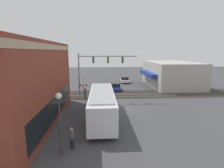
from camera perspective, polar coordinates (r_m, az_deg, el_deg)
ground_plane at (r=22.56m, az=3.88°, el=-8.13°), size 120.00×120.00×0.00m
brick_building at (r=19.79m, az=-31.26°, el=-0.08°), size 17.06×9.20×8.19m
shop_building at (r=38.96m, az=18.71°, el=3.11°), size 13.30×10.14×5.04m
city_bus at (r=18.93m, az=-3.31°, el=-6.48°), size 10.61×2.59×3.05m
traffic_signal_gantry at (r=25.85m, az=-4.89°, el=6.08°), size 0.42×8.66×6.94m
crossing_signal at (r=26.22m, az=-9.30°, el=-0.39°), size 1.41×1.18×3.81m
streetlamp at (r=12.71m, az=-16.68°, el=-10.74°), size 0.44×0.44×4.53m
rail_track_near at (r=28.26m, az=2.30°, el=-4.17°), size 2.60×60.00×0.15m
rail_track_far at (r=31.35m, az=1.70°, el=-2.68°), size 2.60×60.00×0.15m
parked_car_blue at (r=32.98m, az=1.06°, el=-0.85°), size 4.65×1.82×1.47m
parked_car_white at (r=41.05m, az=4.05°, el=1.39°), size 4.28×1.82×1.44m
pedestrian_by_lamp at (r=14.05m, az=-12.97°, el=-16.71°), size 0.34×0.34×1.68m
pedestrian_at_crossing at (r=27.17m, az=-8.71°, el=-2.96°), size 0.34×0.34×1.79m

